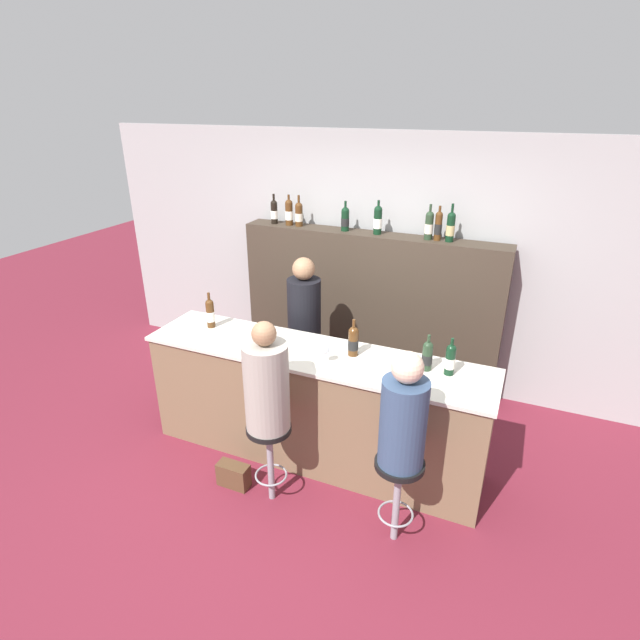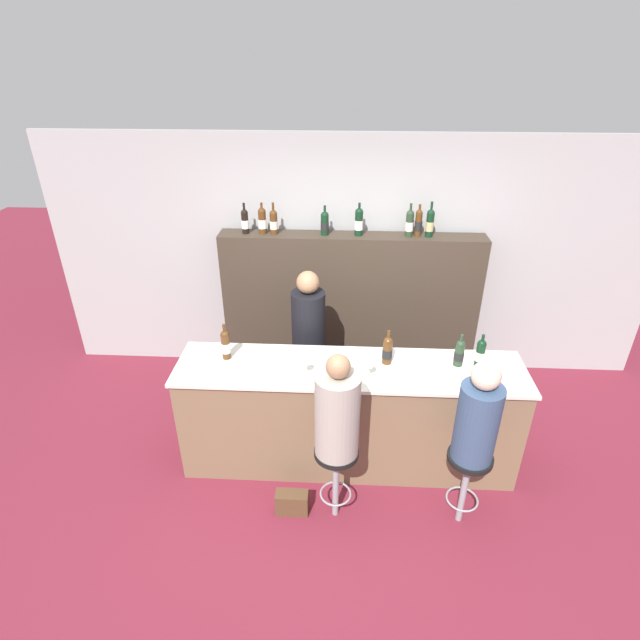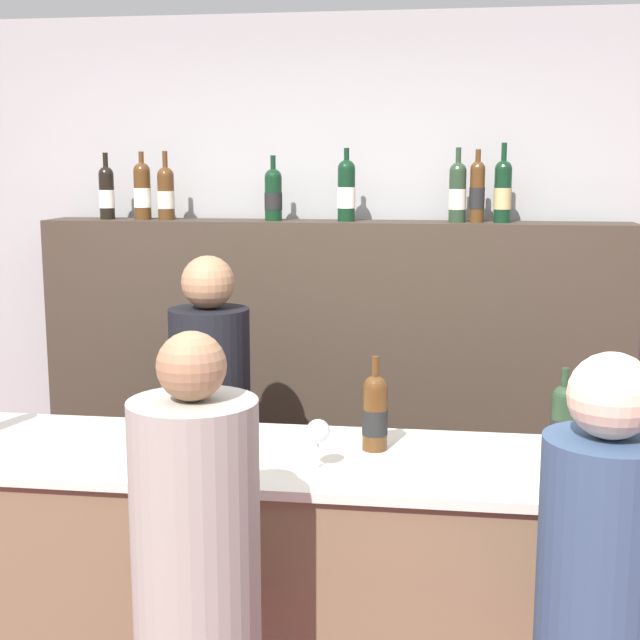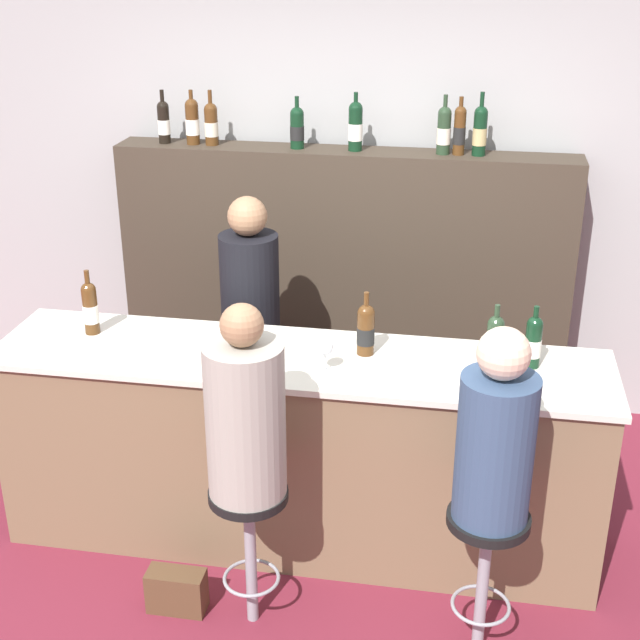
% 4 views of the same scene
% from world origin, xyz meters
% --- Properties ---
extents(ground_plane, '(16.00, 16.00, 0.00)m').
position_xyz_m(ground_plane, '(0.00, 0.00, 0.00)').
color(ground_plane, maroon).
extents(wall_back, '(6.40, 0.05, 2.60)m').
position_xyz_m(wall_back, '(0.00, 1.92, 1.30)').
color(wall_back, '#9E9E9E').
rests_on(wall_back, ground_plane).
extents(bar_counter, '(2.87, 0.65, 1.01)m').
position_xyz_m(bar_counter, '(0.00, 0.30, 0.50)').
color(bar_counter, brown).
rests_on(bar_counter, ground_plane).
extents(back_bar_cabinet, '(2.68, 0.28, 1.65)m').
position_xyz_m(back_bar_cabinet, '(0.00, 1.69, 0.83)').
color(back_bar_cabinet, '#382D23').
rests_on(back_bar_cabinet, ground_plane).
extents(wine_bottle_counter_0, '(0.07, 0.07, 0.32)m').
position_xyz_m(wine_bottle_counter_0, '(-1.03, 0.39, 1.14)').
color(wine_bottle_counter_0, '#4C2D14').
rests_on(wine_bottle_counter_0, bar_counter).
extents(wine_bottle_counter_1, '(0.08, 0.08, 0.30)m').
position_xyz_m(wine_bottle_counter_1, '(0.30, 0.39, 1.13)').
color(wine_bottle_counter_1, '#4C2D14').
rests_on(wine_bottle_counter_1, bar_counter).
extents(wine_bottle_counter_2, '(0.08, 0.08, 0.29)m').
position_xyz_m(wine_bottle_counter_2, '(0.88, 0.39, 1.12)').
color(wine_bottle_counter_2, '#233823').
rests_on(wine_bottle_counter_2, bar_counter).
extents(wine_bottle_counter_3, '(0.08, 0.08, 0.29)m').
position_xyz_m(wine_bottle_counter_3, '(1.05, 0.39, 1.13)').
color(wine_bottle_counter_3, black).
rests_on(wine_bottle_counter_3, bar_counter).
extents(wine_bottle_backbar_0, '(0.07, 0.07, 0.31)m').
position_xyz_m(wine_bottle_backbar_0, '(-1.07, 1.69, 1.78)').
color(wine_bottle_backbar_0, black).
rests_on(wine_bottle_backbar_0, back_bar_cabinet).
extents(wine_bottle_backbar_1, '(0.08, 0.08, 0.31)m').
position_xyz_m(wine_bottle_backbar_1, '(-0.90, 1.69, 1.79)').
color(wine_bottle_backbar_1, '#4C2D14').
rests_on(wine_bottle_backbar_1, back_bar_cabinet).
extents(wine_bottle_backbar_2, '(0.08, 0.08, 0.32)m').
position_xyz_m(wine_bottle_backbar_2, '(-0.78, 1.69, 1.78)').
color(wine_bottle_backbar_2, '#4C2D14').
rests_on(wine_bottle_backbar_2, back_bar_cabinet).
extents(wine_bottle_backbar_3, '(0.08, 0.08, 0.29)m').
position_xyz_m(wine_bottle_backbar_3, '(-0.28, 1.69, 1.77)').
color(wine_bottle_backbar_3, black).
rests_on(wine_bottle_backbar_3, back_bar_cabinet).
extents(wine_bottle_backbar_4, '(0.08, 0.08, 0.33)m').
position_xyz_m(wine_bottle_backbar_4, '(0.06, 1.69, 1.79)').
color(wine_bottle_backbar_4, black).
rests_on(wine_bottle_backbar_4, back_bar_cabinet).
extents(wine_bottle_backbar_5, '(0.08, 0.08, 0.33)m').
position_xyz_m(wine_bottle_backbar_5, '(0.56, 1.69, 1.79)').
color(wine_bottle_backbar_5, '#233823').
rests_on(wine_bottle_backbar_5, back_bar_cabinet).
extents(wine_bottle_backbar_6, '(0.07, 0.07, 0.32)m').
position_xyz_m(wine_bottle_backbar_6, '(0.64, 1.69, 1.79)').
color(wine_bottle_backbar_6, '#4C2D14').
rests_on(wine_bottle_backbar_6, back_bar_cabinet).
extents(wine_bottle_backbar_7, '(0.08, 0.08, 0.35)m').
position_xyz_m(wine_bottle_backbar_7, '(0.75, 1.69, 1.79)').
color(wine_bottle_backbar_7, black).
rests_on(wine_bottle_backbar_7, back_bar_cabinet).
extents(wine_glass_0, '(0.06, 0.06, 0.15)m').
position_xyz_m(wine_glass_0, '(-0.35, 0.18, 1.12)').
color(wine_glass_0, silver).
rests_on(wine_glass_0, bar_counter).
extents(wine_glass_1, '(0.07, 0.07, 0.15)m').
position_xyz_m(wine_glass_1, '(0.15, 0.18, 1.12)').
color(wine_glass_1, silver).
rests_on(wine_glass_1, bar_counter).
extents(bar_stool_left, '(0.33, 0.33, 0.68)m').
position_xyz_m(bar_stool_left, '(-0.09, -0.31, 0.52)').
color(bar_stool_left, gray).
rests_on(bar_stool_left, ground_plane).
extents(guest_seated_left, '(0.32, 0.32, 0.83)m').
position_xyz_m(guest_seated_left, '(-0.09, -0.31, 1.04)').
color(guest_seated_left, gray).
rests_on(guest_seated_left, bar_stool_left).
extents(bar_stool_right, '(0.33, 0.33, 0.68)m').
position_xyz_m(bar_stool_right, '(0.89, -0.31, 0.52)').
color(bar_stool_right, gray).
rests_on(bar_stool_right, ground_plane).
extents(guest_seated_right, '(0.30, 0.30, 0.81)m').
position_xyz_m(guest_seated_right, '(0.89, -0.31, 1.03)').
color(guest_seated_right, '#334766').
rests_on(guest_seated_right, bar_stool_right).
extents(bartender, '(0.31, 0.31, 1.56)m').
position_xyz_m(bartender, '(-0.39, 0.96, 0.73)').
color(bartender, black).
rests_on(bartender, ground_plane).
extents(handbag, '(0.26, 0.12, 0.20)m').
position_xyz_m(handbag, '(-0.44, -0.31, 0.10)').
color(handbag, '#513823').
rests_on(handbag, ground_plane).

